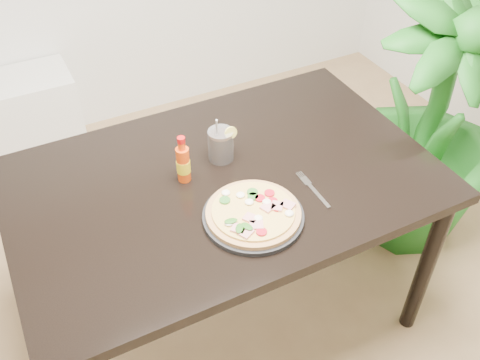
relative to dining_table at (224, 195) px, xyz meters
name	(u,v)px	position (x,y,z in m)	size (l,w,h in m)	color
room_shell	(325,27)	(-0.14, -0.65, 0.92)	(4.50, 4.50, 4.50)	white
dining_table	(224,195)	(0.00, 0.00, 0.00)	(1.40, 0.90, 0.75)	black
plate	(253,217)	(0.00, -0.21, 0.09)	(0.31, 0.31, 0.02)	black
pizza	(254,212)	(0.00, -0.22, 0.11)	(0.29, 0.29, 0.03)	tan
hot_sauce_bottle	(183,163)	(-0.12, 0.05, 0.15)	(0.05, 0.05, 0.17)	#E9470D
cola_cup	(221,145)	(0.04, 0.09, 0.14)	(0.09, 0.09, 0.18)	black
fork	(312,188)	(0.23, -0.18, 0.09)	(0.02, 0.19, 0.00)	silver
houseplant	(429,124)	(1.00, 0.08, -0.08)	(0.66, 0.66, 1.18)	#1D6A1C
plant_pot	(406,205)	(1.00, 0.08, -0.56)	(0.28, 0.28, 0.22)	brown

